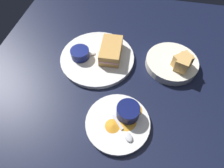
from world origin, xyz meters
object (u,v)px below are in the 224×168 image
Objects in this scene: bread_basket_rear at (173,63)px; ramekin_light_gravy at (128,111)px; plate_sandwich_main at (97,58)px; spoon_by_dark_ramekin at (95,53)px; sandwich_half_near at (111,50)px; ramekin_dark_sauce at (80,53)px; plate_chips_companion at (118,123)px; spoon_by_gravy_ramekin at (126,133)px.

ramekin_light_gravy is at bearing -29.44° from bread_basket_rear.
spoon_by_dark_ramekin reaches higher than plate_sandwich_main.
sandwich_half_near is 1.88× the size of ramekin_light_gravy.
ramekin_dark_sauce is at bearing -74.19° from sandwich_half_near.
spoon_by_dark_ramekin is at bearing -88.82° from bread_basket_rear.
plate_chips_companion is at bearing -30.71° from bread_basket_rear.
plate_sandwich_main is 4.01× the size of ramekin_light_gravy.
ramekin_light_gravy reaches higher than spoon_by_gravy_ramekin.
ramekin_light_gravy is 0.87× the size of spoon_by_gravy_ramekin.
spoon_by_dark_ramekin is (-2.62, 5.00, -1.48)cm from ramekin_dark_sauce.
spoon_by_gravy_ramekin is at bearing 28.95° from plate_sandwich_main.
spoon_by_gravy_ramekin reaches higher than plate_sandwich_main.
spoon_by_gravy_ramekin is (28.78, 15.92, 1.16)cm from plate_sandwich_main.
plate_chips_companion is (25.46, 12.93, 0.00)cm from plate_sandwich_main.
ramekin_dark_sauce reaches higher than plate_sandwich_main.
ramekin_dark_sauce reaches higher than plate_chips_companion.
spoon_by_gravy_ramekin is (30.08, 17.28, 0.00)cm from spoon_by_dark_ramekin.
spoon_by_gravy_ramekin is 33.46cm from bread_basket_rear.
ramekin_light_gravy reaches higher than ramekin_dark_sauce.
sandwich_half_near reaches higher than plate_chips_companion.
sandwich_half_near is 26.46cm from ramekin_light_gravy.
ramekin_light_gravy is at bearing 45.95° from ramekin_dark_sauce.
spoon_by_gravy_ramekin is (6.36, 0.46, -1.95)cm from ramekin_light_gravy.
plate_chips_companion is at bearing 26.93° from plate_sandwich_main.
spoon_by_dark_ramekin reaches higher than plate_chips_companion.
plate_chips_companion is (26.76, 14.29, -1.16)cm from spoon_by_dark_ramekin.
sandwich_half_near reaches higher than ramekin_dark_sauce.
bread_basket_rear is at bearing 93.78° from plate_sandwich_main.
sandwich_half_near is at bearing -90.02° from bread_basket_rear.
spoon_by_dark_ramekin is 0.47× the size of plate_chips_companion.
bread_basket_rear reaches higher than plate_sandwich_main.
bread_basket_rear reaches higher than ramekin_dark_sauce.
ramekin_light_gravy is (-3.03, 2.53, 3.11)cm from plate_chips_companion.
sandwich_half_near is 0.67× the size of plate_chips_companion.
spoon_by_dark_ramekin is at bearing -144.67° from ramekin_light_gravy.
ramekin_light_gravy is at bearing 35.33° from spoon_by_dark_ramekin.
sandwich_half_near is at bearing -157.03° from ramekin_light_gravy.
sandwich_half_near is 11.96cm from ramekin_dark_sauce.
spoon_by_dark_ramekin is at bearing -133.70° from plate_sandwich_main.
bread_basket_rear is at bearing 89.98° from sandwich_half_near.
ramekin_dark_sauce is 0.86× the size of spoon_by_gravy_ramekin.
sandwich_half_near reaches higher than plate_sandwich_main.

